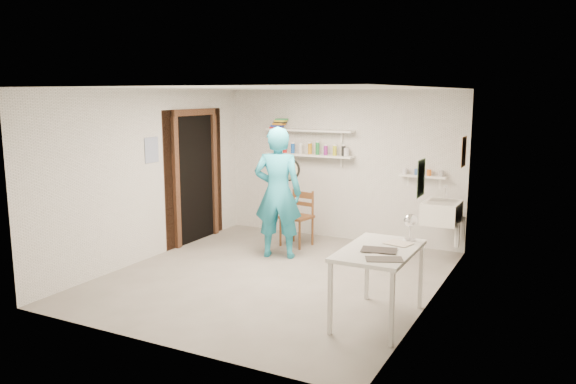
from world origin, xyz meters
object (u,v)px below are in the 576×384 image
at_px(wall_clock, 289,169).
at_px(man, 278,193).
at_px(wooden_chair, 297,217).
at_px(desk_lamp, 411,220).
at_px(work_table, 378,285).
at_px(belfast_sink, 442,212).

bearing_deg(wall_clock, man, -123.83).
height_order(wooden_chair, desk_lamp, desk_lamp).
height_order(wall_clock, work_table, wall_clock).
height_order(wooden_chair, work_table, wooden_chair).
xyz_separation_m(man, wall_clock, (0.06, 0.21, 0.31)).
distance_m(belfast_sink, work_table, 2.48).
relative_size(man, work_table, 1.62).
bearing_deg(desk_lamp, belfast_sink, 92.35).
height_order(man, desk_lamp, man).
bearing_deg(desk_lamp, work_table, -112.42).
height_order(belfast_sink, man, man).
height_order(man, work_table, man).
distance_m(work_table, desk_lamp, 0.79).
bearing_deg(man, work_table, 124.99).
bearing_deg(wall_clock, wooden_chair, 84.55).
relative_size(man, desk_lamp, 12.96).
xyz_separation_m(belfast_sink, work_table, (-0.11, -2.46, -0.31)).
height_order(belfast_sink, wall_clock, wall_clock).
relative_size(work_table, desk_lamp, 8.00).
xyz_separation_m(belfast_sink, wooden_chair, (-2.16, -0.21, -0.24)).
bearing_deg(wooden_chair, man, -77.91).
height_order(belfast_sink, work_table, belfast_sink).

